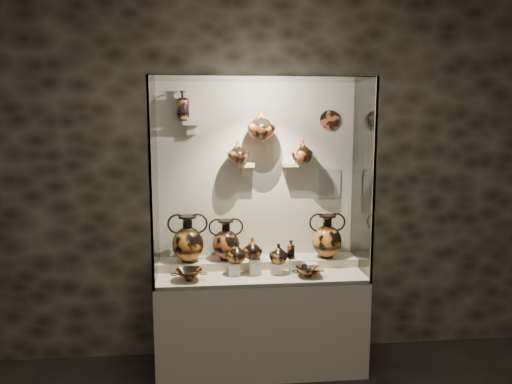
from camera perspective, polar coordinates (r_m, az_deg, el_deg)
The scene contains 35 objects.
wall_back at distance 4.32m, azimuth 0.06°, elevation 1.92°, with size 5.00×0.02×3.20m, color black.
plinth at distance 4.32m, azimuth 0.51°, elevation -14.59°, with size 1.70×0.60×0.80m, color beige.
front_tier at distance 4.18m, azimuth 0.51°, elevation -9.35°, with size 1.68×0.58×0.03m, color beige.
rear_tier at distance 4.33m, azimuth 0.26°, elevation -8.20°, with size 1.70×0.25×0.10m, color beige.
back_panel at distance 4.32m, azimuth 0.07°, elevation 1.91°, with size 1.70×0.03×1.60m, color beige.
glass_front at distance 3.72m, azimuth 1.03°, elevation 0.84°, with size 1.70×0.01×1.60m, color white.
glass_left at distance 4.00m, azimuth -11.60°, elevation 1.22°, with size 0.01×0.60×1.60m, color white.
glass_right at distance 4.19m, azimuth 12.12°, elevation 1.51°, with size 0.01×0.60×1.60m, color white.
glass_top at distance 3.99m, azimuth 0.54°, elevation 12.82°, with size 1.70×0.60×0.01m, color white.
frame_post_left at distance 3.72m, azimuth -11.95°, elevation 0.66°, with size 0.02×0.02×1.60m, color gray.
frame_post_right at distance 3.91m, azimuth 13.33°, elevation 0.99°, with size 0.02×0.02×1.60m, color gray.
pedestal_a at distance 4.09m, azimuth -2.51°, elevation -8.78°, with size 0.09×0.09×0.10m, color silver.
pedestal_b at distance 4.10m, azimuth -0.11°, elevation -8.52°, with size 0.09×0.09×0.13m, color silver.
pedestal_c at distance 4.13m, azimuth 2.27°, elevation -8.71°, with size 0.09×0.09×0.09m, color silver.
pedestal_d at distance 4.15m, azimuth 4.48°, elevation -8.42°, with size 0.09×0.09×0.12m, color silver.
pedestal_e at distance 4.18m, azimuth 6.39°, elevation -8.60°, with size 0.09×0.09×0.08m, color silver.
bracket_ul at distance 4.19m, azimuth -7.39°, elevation 7.81°, with size 0.14×0.12×0.04m, color beige.
bracket_ca at distance 4.23m, azimuth -1.18°, elevation 3.13°, with size 0.14×0.12×0.04m, color beige.
bracket_cb at distance 4.23m, azimuth 1.53°, elevation 5.85°, with size 0.10×0.12×0.04m, color beige.
bracket_cc at distance 4.27m, azimuth 3.91°, elevation 3.17°, with size 0.14×0.12×0.04m, color beige.
amphora_left at distance 4.21m, azimuth -7.80°, elevation -5.29°, with size 0.32×0.32×0.40m, color #AB6120, non-canonical shape.
amphora_mid at distance 4.23m, azimuth -3.45°, elevation -5.48°, with size 0.28×0.28×0.35m, color #A9491D, non-canonical shape.
amphora_right at distance 4.34m, azimuth 8.11°, elevation -5.00°, with size 0.30×0.30×0.38m, color #AB6120, non-canonical shape.
jug_a at distance 4.07m, azimuth -2.26°, elevation -6.90°, with size 0.16×0.16×0.17m, color #AB6120.
jug_b at distance 4.07m, azimuth -0.42°, elevation -6.45°, with size 0.16×0.16×0.17m, color #A9491D.
jug_c at distance 4.09m, azimuth 2.58°, elevation -7.02°, with size 0.15×0.15×0.16m, color #AB6120.
lekythos_small at distance 4.11m, azimuth 4.01°, elevation -6.45°, with size 0.08×0.08×0.17m, color #A9491D, non-canonical shape.
kylix_left at distance 3.99m, azimuth -7.67°, elevation -9.25°, with size 0.27×0.23×0.11m, color #A9491D, non-canonical shape.
kylix_right at distance 4.07m, azimuth 5.97°, elevation -8.94°, with size 0.25×0.21×0.10m, color #AB6120, non-canonical shape.
lekythos_tall at distance 4.19m, azimuth -8.34°, elevation 9.92°, with size 0.11×0.11×0.28m, color #AB6120, non-canonical shape.
ovoid_vase_a at distance 4.17m, azimuth -2.07°, elevation 4.59°, with size 0.18×0.18×0.19m, color #A9491D.
ovoid_vase_b at distance 4.15m, azimuth 0.61°, elevation 7.70°, with size 0.23×0.23×0.24m, color #A9491D.
ovoid_vase_c at distance 4.24m, azimuth 5.30°, elevation 4.64°, with size 0.18×0.18×0.19m, color #A9491D.
wall_plate at distance 4.37m, azimuth 8.41°, elevation 8.13°, with size 0.17×0.17×0.02m, color #B24E23.
info_placard at distance 4.42m, azimuth 8.42°, elevation 1.00°, with size 0.19×0.01×0.25m, color beige.
Camera 1 is at (-0.44, -1.77, 2.09)m, focal length 35.00 mm.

